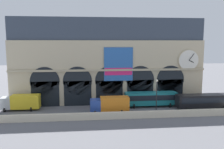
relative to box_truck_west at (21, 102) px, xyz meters
The scene contains 8 objects.
ground_plane 18.33m from the box_truck_west, ahead, with size 200.00×200.00×0.00m, color slate.
quay_parapet_wall 19.49m from the box_truck_west, 22.02° to the right, with size 90.00×0.70×1.25m, color beige.
station_building 20.16m from the box_truck_west, 15.23° to the left, with size 42.33×5.73×18.91m.
box_truck_west is the anchor object (origin of this frame).
box_truck_center 18.01m from the box_truck_west, 11.45° to the right, with size 7.50×2.91×3.12m.
bus_mideast 26.68m from the box_truck_west, ahead, with size 11.00×3.25×3.10m.
bus_east 36.88m from the box_truck_west, ahead, with size 11.00×3.25×3.10m.
street_lamp_quayside 26.91m from the box_truck_west, 14.04° to the right, with size 0.44×0.44×6.90m.
Camera 1 is at (-4.39, -44.16, 13.54)m, focal length 37.04 mm.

